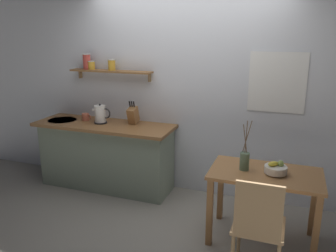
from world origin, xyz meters
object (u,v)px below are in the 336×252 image
at_px(fruit_bowl, 276,169).
at_px(coffee_mug_by_sink, 86,117).
at_px(dining_chair_near, 258,224).
at_px(electric_kettle, 101,114).
at_px(twig_vase, 245,160).
at_px(knife_block, 133,115).
at_px(dining_table, 265,184).

bearing_deg(fruit_bowl, coffee_mug_by_sink, 165.92).
bearing_deg(dining_chair_near, electric_kettle, 151.41).
distance_m(twig_vase, electric_kettle, 2.01).
relative_size(dining_chair_near, knife_block, 3.05).
height_order(dining_table, twig_vase, twig_vase).
height_order(knife_block, coffee_mug_by_sink, knife_block).
bearing_deg(coffee_mug_by_sink, knife_block, 4.69).
xyz_separation_m(dining_table, knife_block, (-1.72, 0.67, 0.39)).
distance_m(dining_chair_near, coffee_mug_by_sink, 2.72).
relative_size(dining_chair_near, electric_kettle, 3.61).
xyz_separation_m(electric_kettle, knife_block, (0.41, 0.11, 0.00)).
relative_size(fruit_bowl, twig_vase, 0.42).
height_order(dining_chair_near, twig_vase, twig_vase).
xyz_separation_m(dining_chair_near, twig_vase, (-0.21, 0.60, 0.31)).
bearing_deg(twig_vase, fruit_bowl, -0.67).
bearing_deg(fruit_bowl, dining_chair_near, -97.90).
relative_size(knife_block, coffee_mug_by_sink, 2.27).
bearing_deg(dining_chair_near, fruit_bowl, 82.10).
bearing_deg(dining_chair_near, knife_block, 143.59).
height_order(dining_table, dining_chair_near, dining_chair_near).
relative_size(dining_table, twig_vase, 2.09).
height_order(dining_table, knife_block, knife_block).
xyz_separation_m(fruit_bowl, twig_vase, (-0.29, 0.00, 0.04)).
distance_m(fruit_bowl, knife_block, 1.94).
bearing_deg(knife_block, dining_chair_near, -36.41).
relative_size(dining_chair_near, coffee_mug_by_sink, 6.92).
distance_m(dining_chair_near, twig_vase, 0.70).
bearing_deg(dining_chair_near, dining_table, 90.55).
bearing_deg(dining_table, coffee_mug_by_sink, 165.67).
bearing_deg(dining_table, dining_chair_near, -89.45).
xyz_separation_m(fruit_bowl, coffee_mug_by_sink, (-2.48, 0.62, 0.14)).
relative_size(dining_table, electric_kettle, 4.07).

